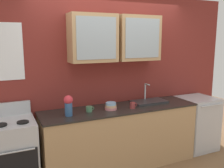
% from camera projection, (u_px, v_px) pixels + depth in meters
% --- Properties ---
extents(ground_plane, '(10.00, 10.00, 0.00)m').
position_uv_depth(ground_plane, '(120.00, 165.00, 3.89)').
color(ground_plane, brown).
extents(back_wall_unit, '(4.36, 0.41, 2.61)m').
position_uv_depth(back_wall_unit, '(111.00, 71.00, 3.92)').
color(back_wall_unit, maroon).
rests_on(back_wall_unit, ground_plane).
extents(counter, '(2.39, 0.65, 0.92)m').
position_uv_depth(counter, '(121.00, 137.00, 3.80)').
color(counter, tan).
rests_on(counter, ground_plane).
extents(stove_range, '(0.56, 0.65, 1.10)m').
position_uv_depth(stove_range, '(14.00, 156.00, 3.17)').
color(stove_range, silver).
rests_on(stove_range, ground_plane).
extents(sink_faucet, '(0.55, 0.31, 0.30)m').
position_uv_depth(sink_faucet, '(149.00, 101.00, 4.01)').
color(sink_faucet, '#2D2D30').
rests_on(sink_faucet, counter).
extents(bowl_stack, '(0.17, 0.17, 0.11)m').
position_uv_depth(bowl_stack, '(111.00, 106.00, 3.61)').
color(bowl_stack, '#D87F84').
rests_on(bowl_stack, counter).
extents(vase, '(0.12, 0.12, 0.28)m').
position_uv_depth(vase, '(68.00, 105.00, 3.30)').
color(vase, '#33598C').
rests_on(vase, counter).
extents(cup_near_sink, '(0.11, 0.08, 0.09)m').
position_uv_depth(cup_near_sink, '(133.00, 105.00, 3.67)').
color(cup_near_sink, '#993838').
rests_on(cup_near_sink, counter).
extents(cup_near_bowls, '(0.12, 0.09, 0.08)m').
position_uv_depth(cup_near_bowls, '(89.00, 109.00, 3.51)').
color(cup_near_bowls, '#4C7F59').
rests_on(cup_near_bowls, counter).
extents(dishwasher, '(0.60, 0.63, 0.92)m').
position_uv_depth(dishwasher, '(196.00, 123.00, 4.42)').
color(dishwasher, silver).
rests_on(dishwasher, ground_plane).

